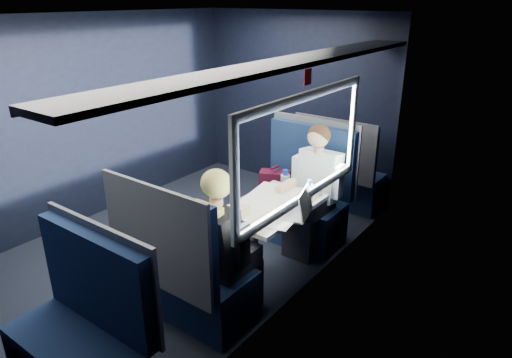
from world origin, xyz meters
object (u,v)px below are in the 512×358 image
Objects in this scene: seat_bay_far at (185,274)px; cup at (319,191)px; seat_row_front at (339,175)px; bottle_small at (309,194)px; table at (268,212)px; laptop at (299,209)px; seat_row_back at (83,340)px; woman at (222,240)px; seat_bay_near at (299,199)px; man at (314,184)px.

cup is at bearing 71.37° from seat_bay_far.
seat_row_front is 1.73m from bottle_small.
table is 2.57× the size of laptop.
woman is (0.25, 1.09, 0.32)m from seat_row_back.
seat_bay_near and seat_bay_far have the same top height.
bottle_small reaches higher than cup.
man is 14.83× the size of cup.
table is at bearing 78.22° from seat_bay_far.
woman is at bearing -104.39° from bottle_small.
table is 0.76× the size of man.
seat_row_back is 1.16m from woman.
seat_bay_far is 0.92m from seat_row_back.
seat_bay_near is 0.43m from man.
seat_row_back is (0.00, -0.92, -0.00)m from seat_bay_far.
table is 1.82m from seat_row_front.
bottle_small is 0.26m from cup.
bottle_small is (0.30, 0.19, 0.18)m from table.
table is 0.79× the size of seat_bay_near.
table is 11.22× the size of cup.
seat_bay_far is at bearing 90.00° from seat_row_back.
seat_bay_near reaches higher than seat_row_back.
woman is 0.73m from laptop.
table is at bearing 173.65° from laptop.
cup is (0.46, -0.43, 0.36)m from seat_bay_near.
man is 0.79m from laptop.
woman reaches higher than cup.
seat_row_back is 1.88m from laptop.
seat_row_back is at bearing -101.21° from cup.
cup is at bearing -53.22° from man.
laptop is (0.52, -1.83, 0.40)m from seat_row_front.
laptop is at bearing -80.57° from bottle_small.
seat_bay_far reaches higher than seat_row_front.
seat_bay_near is 1.12m from laptop.
seat_row_back is 0.88× the size of woman.
seat_bay_near is at bearing 99.44° from woman.
seat_bay_far is 5.17× the size of bottle_small.
seat_row_front is 0.88× the size of woman.
woman is 1.16m from cup.
seat_bay_far is at bearing -146.18° from woman.
table is at bearing 95.45° from woman.
seat_row_front reaches higher than cup.
seat_row_back is at bearing -103.59° from bottle_small.
bottle_small is at bearing 65.72° from seat_bay_far.
table is at bearing -120.67° from cup.
seat_row_back is (-0.18, -1.80, -0.25)m from table.
woman is (0.26, -1.58, 0.31)m from seat_bay_near.
man is 3.39× the size of laptop.
seat_bay_near is 0.73m from cup.
woman is at bearing -99.57° from cup.
woman is at bearing -80.56° from seat_bay_near.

